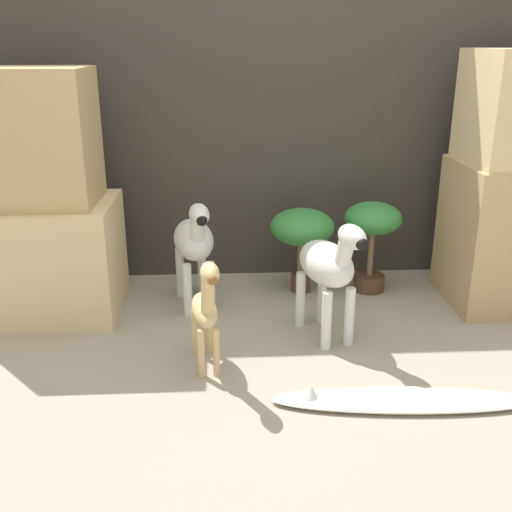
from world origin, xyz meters
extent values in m
plane|color=#9E937F|center=(0.00, 0.00, 0.00)|extent=(14.00, 14.00, 0.00)
cube|color=#38332D|center=(0.00, 1.26, 1.10)|extent=(6.40, 0.08, 2.20)
cube|color=#DBC184|center=(-1.32, 0.72, 0.30)|extent=(0.84, 0.58, 0.60)
cube|color=tan|center=(-1.32, 0.72, 0.93)|extent=(0.69, 0.47, 0.66)
cylinder|color=silver|center=(0.25, 0.26, 0.15)|extent=(0.05, 0.05, 0.29)
cylinder|color=silver|center=(0.13, 0.21, 0.15)|extent=(0.05, 0.05, 0.29)
cylinder|color=silver|center=(0.16, 0.51, 0.15)|extent=(0.05, 0.05, 0.29)
cylinder|color=silver|center=(0.04, 0.47, 0.15)|extent=(0.05, 0.05, 0.29)
ellipsoid|color=silver|center=(0.15, 0.36, 0.38)|extent=(0.32, 0.43, 0.21)
cylinder|color=silver|center=(0.20, 0.21, 0.50)|extent=(0.11, 0.14, 0.18)
ellipsoid|color=silver|center=(0.22, 0.16, 0.58)|extent=(0.15, 0.20, 0.11)
sphere|color=black|center=(0.25, 0.09, 0.57)|extent=(0.05, 0.05, 0.05)
cube|color=black|center=(0.20, 0.21, 0.51)|extent=(0.04, 0.07, 0.15)
cylinder|color=silver|center=(-0.41, 0.64, 0.15)|extent=(0.05, 0.05, 0.29)
cylinder|color=silver|center=(-0.53, 0.62, 0.15)|extent=(0.05, 0.05, 0.29)
cylinder|color=silver|center=(-0.47, 0.91, 0.15)|extent=(0.05, 0.05, 0.29)
cylinder|color=silver|center=(-0.59, 0.88, 0.15)|extent=(0.05, 0.05, 0.29)
ellipsoid|color=silver|center=(-0.50, 0.76, 0.38)|extent=(0.28, 0.42, 0.21)
cylinder|color=silver|center=(-0.47, 0.60, 0.50)|extent=(0.10, 0.14, 0.18)
ellipsoid|color=silver|center=(-0.46, 0.55, 0.58)|extent=(0.13, 0.19, 0.11)
sphere|color=black|center=(-0.44, 0.48, 0.57)|extent=(0.05, 0.05, 0.05)
cube|color=black|center=(-0.47, 0.60, 0.51)|extent=(0.03, 0.07, 0.15)
cylinder|color=tan|center=(-0.38, 0.00, 0.11)|extent=(0.03, 0.03, 0.22)
cylinder|color=tan|center=(-0.44, -0.01, 0.11)|extent=(0.03, 0.03, 0.22)
cylinder|color=tan|center=(-0.42, 0.21, 0.11)|extent=(0.03, 0.03, 0.22)
cylinder|color=tan|center=(-0.48, 0.20, 0.11)|extent=(0.03, 0.03, 0.22)
ellipsoid|color=tan|center=(-0.43, 0.10, 0.27)|extent=(0.16, 0.31, 0.11)
cylinder|color=tan|center=(-0.41, -0.02, 0.41)|extent=(0.08, 0.13, 0.25)
ellipsoid|color=tan|center=(-0.39, -0.10, 0.52)|extent=(0.10, 0.15, 0.08)
sphere|color=brown|center=(-0.38, -0.16, 0.51)|extent=(0.04, 0.04, 0.04)
cylinder|color=#513323|center=(0.50, 0.91, 0.05)|extent=(0.18, 0.18, 0.09)
cylinder|color=brown|center=(0.50, 0.91, 0.22)|extent=(0.03, 0.03, 0.25)
ellipsoid|color=#337F38|center=(0.50, 0.91, 0.44)|extent=(0.32, 0.32, 0.18)
cylinder|color=#513323|center=(0.10, 0.92, 0.05)|extent=(0.11, 0.11, 0.10)
cylinder|color=brown|center=(0.10, 0.92, 0.20)|extent=(0.05, 0.05, 0.19)
ellipsoid|color=#337F38|center=(0.10, 0.92, 0.39)|extent=(0.36, 0.36, 0.20)
ellipsoid|color=silver|center=(0.37, -0.26, 0.02)|extent=(1.08, 0.26, 0.04)
cone|color=white|center=(0.00, -0.24, 0.06)|extent=(0.06, 0.06, 0.05)
camera|label=1|loc=(-0.33, -2.29, 1.38)|focal=42.00mm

